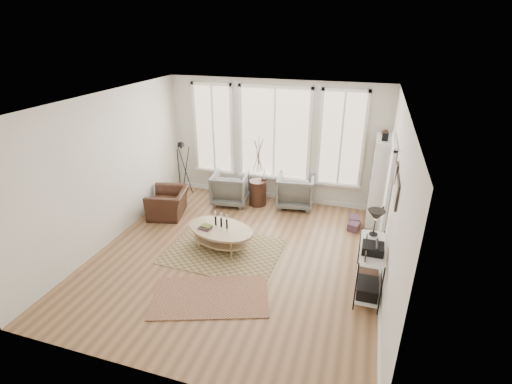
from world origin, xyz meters
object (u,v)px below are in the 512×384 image
(low_shelf, at_px, (370,264))
(armchair_right, at_px, (295,191))
(bookcase, at_px, (378,181))
(armchair_left, at_px, (230,188))
(coffee_table, at_px, (220,232))
(accent_chair, at_px, (169,203))
(side_table, at_px, (258,173))

(low_shelf, relative_size, armchair_right, 1.51)
(bookcase, bearing_deg, armchair_left, -178.69)
(coffee_table, bearing_deg, accent_chair, 150.57)
(low_shelf, bearing_deg, bookcase, 88.72)
(low_shelf, xyz_separation_m, armchair_right, (-1.77, 2.75, -0.12))
(coffee_table, relative_size, accent_chair, 1.62)
(low_shelf, bearing_deg, armchair_right, 122.75)
(low_shelf, xyz_separation_m, armchair_left, (-3.31, 2.44, -0.13))
(armchair_right, xyz_separation_m, accent_chair, (-2.66, -1.32, -0.09))
(accent_chair, bearing_deg, armchair_left, 119.16)
(side_table, bearing_deg, coffee_table, -93.91)
(armchair_right, relative_size, side_table, 0.50)
(armchair_left, bearing_deg, coffee_table, 97.46)
(side_table, bearing_deg, accent_chair, -147.84)
(coffee_table, relative_size, armchair_right, 1.74)
(coffee_table, bearing_deg, low_shelf, -10.14)
(low_shelf, xyz_separation_m, coffee_table, (-2.78, 0.50, -0.18))
(coffee_table, bearing_deg, armchair_right, 65.63)
(bookcase, relative_size, side_table, 1.20)
(accent_chair, bearing_deg, low_shelf, 58.99)
(bookcase, relative_size, armchair_right, 2.38)
(low_shelf, distance_m, side_table, 3.68)
(bookcase, bearing_deg, coffee_table, -144.55)
(bookcase, xyz_separation_m, armchair_right, (-1.82, 0.22, -0.56))
(coffee_table, xyz_separation_m, accent_chair, (-1.64, 0.93, -0.03))
(armchair_left, bearing_deg, side_table, -178.83)
(low_shelf, bearing_deg, accent_chair, 162.16)
(accent_chair, bearing_deg, coffee_table, 47.40)
(bookcase, height_order, side_table, bookcase)
(accent_chair, bearing_deg, side_table, 108.99)
(bookcase, distance_m, accent_chair, 4.66)
(armchair_left, relative_size, accent_chair, 0.91)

